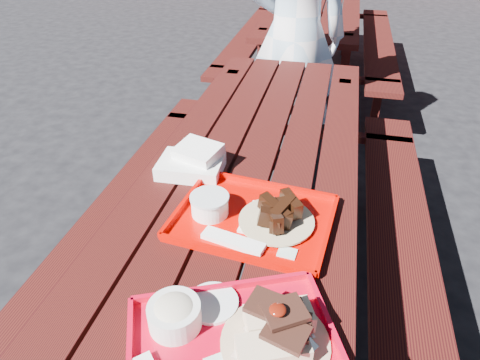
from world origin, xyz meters
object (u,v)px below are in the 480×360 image
(picnic_table_far, at_px, (315,24))
(person, at_px, (294,36))
(far_tray, at_px, (250,216))
(picnic_table_near, at_px, (249,215))
(near_tray, at_px, (233,335))

(picnic_table_far, distance_m, person, 1.46)
(far_tray, bearing_deg, picnic_table_near, 102.37)
(picnic_table_far, height_order, near_tray, near_tray)
(person, bearing_deg, picnic_table_near, 83.79)
(near_tray, bearing_deg, far_tray, 96.81)
(picnic_table_far, relative_size, near_tray, 4.39)
(picnic_table_far, distance_m, near_tray, 3.48)
(near_tray, height_order, person, person)
(picnic_table_far, xyz_separation_m, person, (-0.02, -1.43, 0.29))
(picnic_table_far, xyz_separation_m, far_tray, (0.06, -3.06, 0.21))
(picnic_table_near, bearing_deg, person, 90.93)
(picnic_table_near, distance_m, far_tray, 0.34)
(picnic_table_near, distance_m, near_tray, 0.72)
(picnic_table_near, height_order, picnic_table_far, same)
(picnic_table_near, xyz_separation_m, person, (-0.02, 1.37, 0.29))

